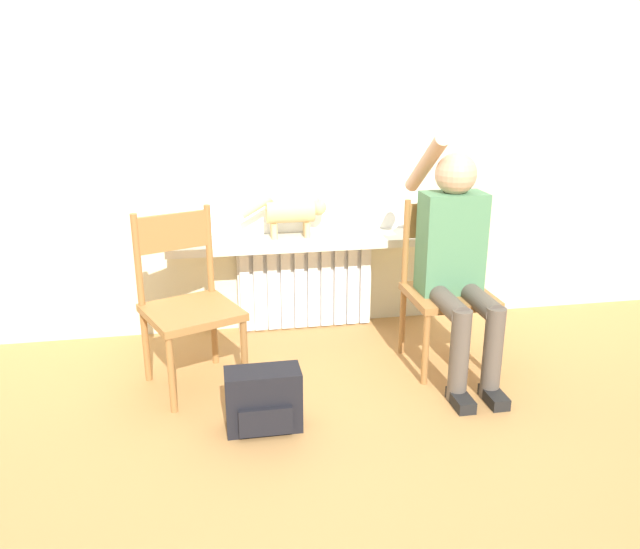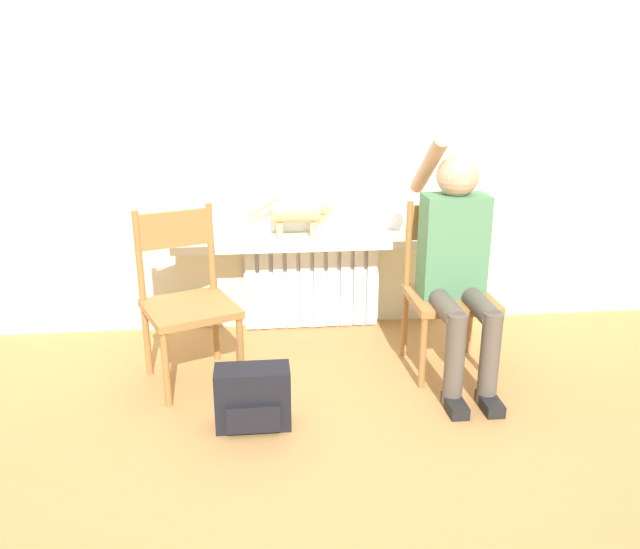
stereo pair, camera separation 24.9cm
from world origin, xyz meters
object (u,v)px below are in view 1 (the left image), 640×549
person (457,255)px  backpack (264,400)px  chair_right (446,285)px  chair_left (188,301)px  cat (293,212)px

person → backpack: (-1.09, -0.42, -0.53)m
chair_right → chair_left: bearing=179.5°
backpack → chair_right: bearing=26.1°
chair_right → backpack: 1.26m
person → backpack: size_ratio=3.75×
chair_left → person: 1.45m
cat → backpack: cat is taller
person → cat: size_ratio=2.54×
person → cat: (-0.79, 0.69, 0.11)m
chair_left → cat: chair_left is taller
person → cat: 1.05m
chair_left → backpack: 0.71m
chair_right → cat: (-0.79, 0.57, 0.32)m
backpack → person: bearing=21.1°
chair_right → person: size_ratio=0.70×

